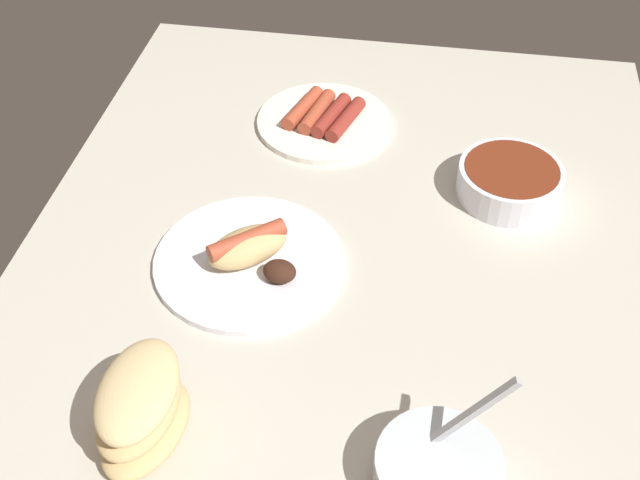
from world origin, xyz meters
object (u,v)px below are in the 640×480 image
object	(u,v)px
bowl_chili	(510,180)
bowl_coleslaw	(438,472)
plate_sausages	(324,119)
bread_stack	(141,409)
plate_hotdog_assembled	(250,256)

from	to	relation	value
bowl_chili	bowl_coleslaw	size ratio (longest dim) A/B	1.01
bowl_coleslaw	plate_sausages	bearing A→B (deg)	19.37
bread_stack	plate_hotdog_assembled	size ratio (longest dim) A/B	0.58
plate_sausages	plate_hotdog_assembled	bearing A→B (deg)	172.03
bowl_coleslaw	plate_hotdog_assembled	distance (cm)	39.27
bowl_coleslaw	plate_hotdog_assembled	bearing A→B (deg)	42.73
bowl_chili	bread_stack	distance (cm)	62.58
bowl_chili	bowl_coleslaw	distance (cm)	49.94
bowl_chili	plate_sausages	bearing A→B (deg)	66.23
bowl_chili	plate_sausages	world-z (taller)	bowl_chili
bowl_coleslaw	bread_stack	world-z (taller)	bowl_coleslaw
bowl_coleslaw	bread_stack	xyz separation A→B (cm)	(0.83, 31.71, 2.53)
bowl_chili	bowl_coleslaw	world-z (taller)	bowl_coleslaw
plate_hotdog_assembled	bread_stack	bearing A→B (deg)	169.73
plate_hotdog_assembled	plate_sausages	xyz separation A→B (cm)	(33.57, -4.70, -0.53)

